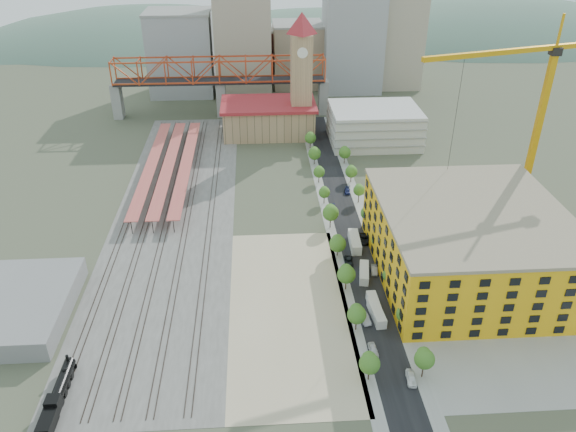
{
  "coord_description": "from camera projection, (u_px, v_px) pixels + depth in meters",
  "views": [
    {
      "loc": [
        -10.83,
        -135.84,
        84.77
      ],
      "look_at": [
        -2.55,
        -4.87,
        10.0
      ],
      "focal_mm": 35.0,
      "sensor_mm": 36.0,
      "label": 1
    }
  ],
  "objects": [
    {
      "name": "car_7",
      "position": [
        347.0,
        191.0,
        184.38
      ],
      "size": [
        2.45,
        4.74,
        1.31
      ],
      "primitive_type": "imported",
      "rotation": [
        0.0,
        0.0,
        -0.14
      ],
      "color": "#1B2150",
      "rests_on": "ground"
    },
    {
      "name": "car_1",
      "position": [
        364.0,
        318.0,
        128.5
      ],
      "size": [
        2.53,
        5.11,
        1.61
      ],
      "primitive_type": "imported",
      "rotation": [
        0.0,
        0.0,
        0.17
      ],
      "color": "#A3A2A7",
      "rests_on": "ground"
    },
    {
      "name": "locomotive",
      "position": [
        58.0,
        394.0,
        107.56
      ],
      "size": [
        2.55,
        19.64,
        4.91
      ],
      "color": "black",
      "rests_on": "ground"
    },
    {
      "name": "tower_crane",
      "position": [
        534.0,
        99.0,
        154.49
      ],
      "size": [
        53.49,
        16.57,
        58.7
      ],
      "color": "orange",
      "rests_on": "ground"
    },
    {
      "name": "car_5",
      "position": [
        374.0,
        270.0,
        145.17
      ],
      "size": [
        2.24,
        4.72,
        1.5
      ],
      "primitive_type": "imported",
      "rotation": [
        0.0,
        0.0,
        -0.15
      ],
      "color": "gray",
      "rests_on": "ground"
    },
    {
      "name": "car_0",
      "position": [
        373.0,
        350.0,
        119.61
      ],
      "size": [
        1.92,
        4.35,
        1.45
      ],
      "primitive_type": "imported",
      "rotation": [
        0.0,
        0.0,
        0.05
      ],
      "color": "silver",
      "rests_on": "ground"
    },
    {
      "name": "distant_hills",
      "position": [
        329.0,
        145.0,
        427.66
      ],
      "size": [
        647.0,
        264.0,
        227.0
      ],
      "color": "#4C6B59",
      "rests_on": "ground"
    },
    {
      "name": "site_trailer_b",
      "position": [
        374.0,
        306.0,
        131.85
      ],
      "size": [
        2.45,
        8.71,
        2.37
      ],
      "primitive_type": "cube",
      "rotation": [
        0.0,
        0.0,
        0.02
      ],
      "color": "silver",
      "rests_on": "ground"
    },
    {
      "name": "platform_canopies",
      "position": [
        169.0,
        164.0,
        195.15
      ],
      "size": [
        16.0,
        80.0,
        4.12
      ],
      "color": "#C45D4B",
      "rests_on": "ground"
    },
    {
      "name": "car_3",
      "position": [
        334.0,
        209.0,
        173.56
      ],
      "size": [
        2.56,
        5.09,
        1.42
      ],
      "primitive_type": "imported",
      "rotation": [
        0.0,
        0.0,
        0.12
      ],
      "color": "navy",
      "rests_on": "ground"
    },
    {
      "name": "construction_building",
      "position": [
        469.0,
        242.0,
        140.65
      ],
      "size": [
        44.6,
        50.6,
        18.8
      ],
      "color": "yellow",
      "rests_on": "ground"
    },
    {
      "name": "truss_bridge",
      "position": [
        220.0,
        73.0,
        240.69
      ],
      "size": [
        94.0,
        9.6,
        25.6
      ],
      "color": "gray",
      "rests_on": "ground"
    },
    {
      "name": "ballast_strip",
      "position": [
        176.0,
        212.0,
        173.54
      ],
      "size": [
        36.0,
        165.0,
        0.06
      ],
      "primitive_type": "cube",
      "color": "#605E59",
      "rests_on": "ground"
    },
    {
      "name": "ground",
      "position": [
        296.0,
        238.0,
        160.35
      ],
      "size": [
        400.0,
        400.0,
        0.0
      ],
      "primitive_type": "plane",
      "color": "#474C38",
      "rests_on": "ground"
    },
    {
      "name": "car_6",
      "position": [
        364.0,
        239.0,
        158.21
      ],
      "size": [
        2.99,
        5.91,
        1.6
      ],
      "primitive_type": "imported",
      "rotation": [
        0.0,
        0.0,
        -0.06
      ],
      "color": "black",
      "rests_on": "ground"
    },
    {
      "name": "parking_garage",
      "position": [
        374.0,
        125.0,
        219.56
      ],
      "size": [
        34.0,
        26.0,
        14.0
      ],
      "primitive_type": "cube",
      "color": "silver",
      "rests_on": "ground"
    },
    {
      "name": "sidewalk_west",
      "position": [
        326.0,
        211.0,
        173.93
      ],
      "size": [
        3.0,
        170.0,
        0.04
      ],
      "primitive_type": "cube",
      "color": "gray",
      "rests_on": "ground"
    },
    {
      "name": "dirt_lot",
      "position": [
        289.0,
        308.0,
        132.8
      ],
      "size": [
        28.0,
        67.0,
        0.06
      ],
      "primitive_type": "cube",
      "color": "tan",
      "rests_on": "ground"
    },
    {
      "name": "sidewalk_east",
      "position": [
        361.0,
        210.0,
        174.53
      ],
      "size": [
        3.0,
        170.0,
        0.04
      ],
      "primitive_type": "cube",
      "color": "gray",
      "rests_on": "ground"
    },
    {
      "name": "street_asphalt",
      "position": [
        343.0,
        210.0,
        174.22
      ],
      "size": [
        12.0,
        170.0,
        0.06
      ],
      "primitive_type": "cube",
      "color": "black",
      "rests_on": "ground"
    },
    {
      "name": "site_trailer_d",
      "position": [
        355.0,
        242.0,
        155.81
      ],
      "size": [
        3.09,
        10.25,
        2.78
      ],
      "primitive_type": "cube",
      "rotation": [
        0.0,
        0.0,
        -0.04
      ],
      "color": "silver",
      "rests_on": "ground"
    },
    {
      "name": "warehouse",
      "position": [
        21.0,
        306.0,
        129.48
      ],
      "size": [
        22.0,
        32.0,
        5.0
      ],
      "primitive_type": "cube",
      "color": "gray",
      "rests_on": "ground"
    },
    {
      "name": "skyline",
      "position": [
        289.0,
        43.0,
        272.87
      ],
      "size": [
        133.0,
        46.0,
        60.0
      ],
      "color": "#9EA0A3",
      "rests_on": "ground"
    },
    {
      "name": "site_trailer_c",
      "position": [
        364.0,
        273.0,
        143.33
      ],
      "size": [
        3.77,
        8.87,
        2.36
      ],
      "primitive_type": "cube",
      "rotation": [
        0.0,
        0.0,
        -0.18
      ],
      "color": "silver",
      "rests_on": "ground"
    },
    {
      "name": "construction_pad",
      "position": [
        474.0,
        272.0,
        145.46
      ],
      "size": [
        50.0,
        90.0,
        0.06
      ],
      "primitive_type": "cube",
      "color": "gray",
      "rests_on": "ground"
    },
    {
      "name": "site_trailer_a",
      "position": [
        377.0,
        313.0,
        129.39
      ],
      "size": [
        3.03,
        9.01,
        2.42
      ],
      "primitive_type": "cube",
      "rotation": [
        0.0,
        0.0,
        0.08
      ],
      "color": "silver",
      "rests_on": "ground"
    },
    {
      "name": "car_4",
      "position": [
        411.0,
        378.0,
        112.46
      ],
      "size": [
        2.33,
        4.82,
        1.58
      ],
      "primitive_type": "imported",
      "rotation": [
        0.0,
        0.0,
        -0.1
      ],
      "color": "white",
      "rests_on": "ground"
    },
    {
      "name": "car_2",
      "position": [
        349.0,
        261.0,
        148.66
      ],
      "size": [
        2.76,
        5.19,
        1.39
      ],
      "primitive_type": "imported",
      "rotation": [
        0.0,
        0.0,
        -0.09
      ],
      "color": "black",
      "rests_on": "ground"
    },
    {
      "name": "rail_tracks",
      "position": [
        170.0,
        211.0,
        173.38
      ],
      "size": [
        26.56,
        160.0,
        0.18
      ],
      "color": "#382B23",
      "rests_on": "ground"
    },
    {
      "name": "street_trees",
      "position": [
        349.0,
        227.0,
        165.57
      ],
      "size": [
        15.4,
        124.4,
        8.0
      ],
      "color": "#376F21",
      "rests_on": "ground"
    },
    {
      "name": "station_hall",
      "position": [
        269.0,
        118.0,
        227.88
      ],
      "size": [
        38.0,
        24.0,
        13.1
      ],
      "color": "tan",
      "rests_on": "ground"
    },
    {
      "name": "clock_tower",
      "position": [
        301.0,
        64.0,
        215.95
      ],
      "size": [
        12.0,
        12.0,
        52.0
      ],
      "color": "tan",
      "rests_on": "ground"
    }
  ]
}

